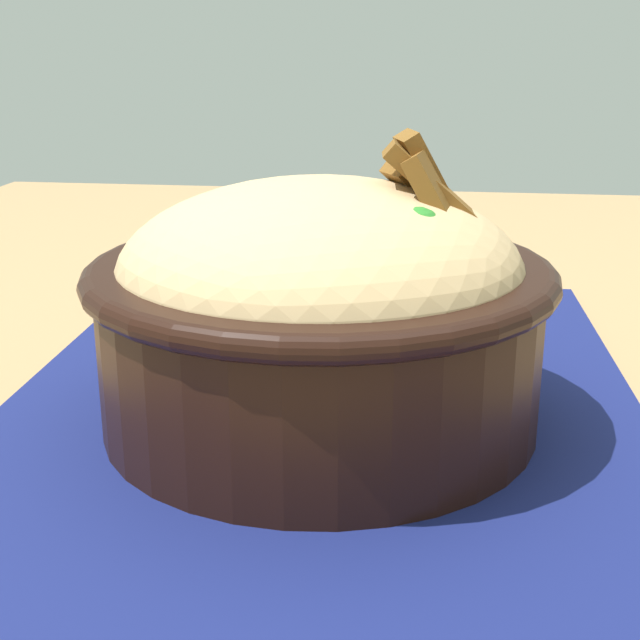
# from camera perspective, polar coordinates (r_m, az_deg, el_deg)

# --- Properties ---
(table) EXTENTS (1.23, 0.94, 0.71)m
(table) POSITION_cam_1_polar(r_m,az_deg,el_deg) (0.51, -0.35, -9.68)
(table) COLOR #99754C
(table) RESTS_ON ground_plane
(placemat) EXTENTS (0.43, 0.33, 0.00)m
(placemat) POSITION_cam_1_polar(r_m,az_deg,el_deg) (0.46, 0.29, -4.80)
(placemat) COLOR #11194C
(placemat) RESTS_ON table
(bowl) EXTENTS (0.22, 0.22, 0.14)m
(bowl) POSITION_cam_1_polar(r_m,az_deg,el_deg) (0.41, 0.06, 0.93)
(bowl) COLOR black
(bowl) RESTS_ON placemat
(fork) EXTENTS (0.02, 0.12, 0.00)m
(fork) POSITION_cam_1_polar(r_m,az_deg,el_deg) (0.53, -1.62, -1.14)
(fork) COLOR silver
(fork) RESTS_ON placemat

